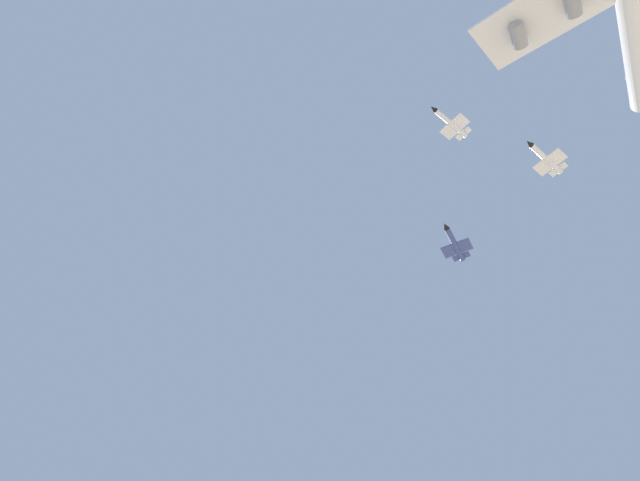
# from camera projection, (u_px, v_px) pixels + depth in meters

# --- Properties ---
(chase_jet_left_wing) EXTENTS (15.28, 8.92, 4.00)m
(chase_jet_left_wing) POSITION_uv_depth(u_px,v_px,m) (455.00, 244.00, 146.69)
(chase_jet_left_wing) COLOR #38478C
(chase_jet_right_wing) EXTENTS (15.23, 8.37, 4.00)m
(chase_jet_right_wing) POSITION_uv_depth(u_px,v_px,m) (546.00, 159.00, 140.84)
(chase_jet_right_wing) COLOR silver
(chase_jet_trailing) EXTENTS (15.24, 8.39, 4.00)m
(chase_jet_trailing) POSITION_uv_depth(u_px,v_px,m) (451.00, 123.00, 155.10)
(chase_jet_trailing) COLOR silver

